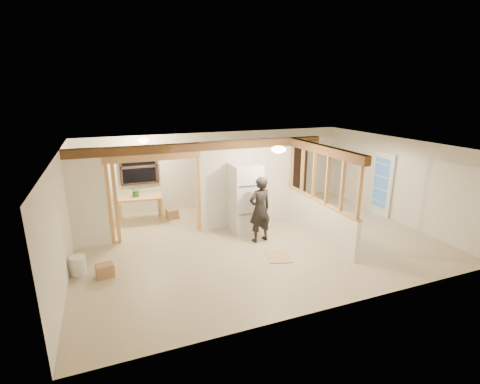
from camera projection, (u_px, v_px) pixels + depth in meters
name	position (u px, v px, depth m)	size (l,w,h in m)	color
floor	(257.00, 240.00, 9.22)	(9.00, 6.50, 0.01)	#BCA98C
ceiling	(258.00, 146.00, 8.52)	(9.00, 6.50, 0.01)	white
wall_back	(218.00, 169.00, 11.77)	(9.00, 0.01, 2.50)	silver
wall_front	(335.00, 245.00, 5.96)	(9.00, 0.01, 2.50)	silver
wall_left	(62.00, 217.00, 7.30)	(0.01, 6.50, 2.50)	silver
wall_right	(394.00, 179.00, 10.44)	(0.01, 6.50, 2.50)	silver
partition_left_stub	(87.00, 199.00, 8.53)	(0.90, 0.12, 2.50)	white
partition_center	(247.00, 183.00, 10.01)	(2.80, 0.12, 2.50)	white
doorway_frame	(156.00, 198.00, 9.15)	(2.46, 0.14, 2.20)	tan
header_beam_back	(206.00, 146.00, 9.28)	(7.00, 0.18, 0.22)	brown
header_beam_right	(323.00, 150.00, 8.75)	(0.18, 3.30, 0.22)	brown
pony_wall	(318.00, 219.00, 9.28)	(0.12, 3.20, 1.00)	white
stud_partition	(321.00, 177.00, 8.95)	(0.14, 3.20, 1.32)	tan
window_back	(139.00, 167.00, 10.71)	(1.12, 0.10, 1.10)	black
french_door	(381.00, 184.00, 10.84)	(0.12, 0.86, 2.00)	white
ceiling_dome_main	(279.00, 149.00, 8.18)	(0.36, 0.36, 0.16)	#FFEABF
ceiling_dome_util	(143.00, 140.00, 9.71)	(0.32, 0.32, 0.14)	#FFEABF
hanging_bulb	(166.00, 154.00, 9.34)	(0.07, 0.07, 0.07)	#FFD88C
refrigerator	(245.00, 198.00, 9.62)	(0.78, 0.76, 1.91)	silver
woman	(260.00, 209.00, 8.94)	(0.63, 0.42, 1.74)	black
work_table	(141.00, 209.00, 10.37)	(1.27, 0.63, 0.80)	tan
potted_plant	(136.00, 191.00, 10.23)	(0.31, 0.27, 0.34)	#327834
shop_vac	(87.00, 219.00, 9.98)	(0.41, 0.41, 0.54)	#9C220C
bookshelf	(293.00, 172.00, 12.61)	(0.97, 0.32, 1.94)	black
bucket	(78.00, 265.00, 7.44)	(0.33, 0.33, 0.41)	white
box_util_a	(172.00, 214.00, 10.74)	(0.34, 0.29, 0.29)	#A87C51
box_util_b	(91.00, 240.00, 8.93)	(0.26, 0.26, 0.24)	#A87C51
box_front	(105.00, 271.00, 7.35)	(0.35, 0.28, 0.28)	#A87C51
floor_panel_near	(279.00, 258.00, 8.21)	(0.54, 0.54, 0.02)	tan
floor_panel_far	(278.00, 254.00, 8.38)	(0.56, 0.45, 0.02)	tan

